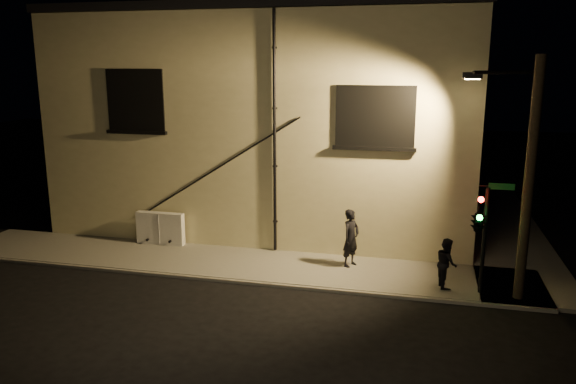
% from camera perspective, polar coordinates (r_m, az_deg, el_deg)
% --- Properties ---
extents(ground, '(90.00, 90.00, 0.00)m').
position_cam_1_polar(ground, '(17.28, 2.05, -9.83)').
color(ground, black).
extents(sidewalk, '(21.00, 16.00, 0.12)m').
position_cam_1_polar(sidewalk, '(21.17, 7.69, -5.43)').
color(sidewalk, slate).
rests_on(sidewalk, ground).
extents(building, '(16.20, 12.23, 8.80)m').
position_cam_1_polar(building, '(25.48, -0.49, 7.78)').
color(building, beige).
rests_on(building, ground).
extents(utility_cabinet, '(1.82, 0.31, 1.20)m').
position_cam_1_polar(utility_cabinet, '(21.39, -12.83, -3.61)').
color(utility_cabinet, white).
rests_on(utility_cabinet, sidewalk).
extents(pedestrian_a, '(0.75, 0.84, 1.92)m').
position_cam_1_polar(pedestrian_a, '(18.64, 6.41, -4.66)').
color(pedestrian_a, black).
rests_on(pedestrian_a, sidewalk).
extents(pedestrian_b, '(0.72, 0.84, 1.51)m').
position_cam_1_polar(pedestrian_b, '(17.52, 15.80, -6.94)').
color(pedestrian_b, black).
rests_on(pedestrian_b, sidewalk).
extents(traffic_signal, '(1.25, 1.93, 3.29)m').
position_cam_1_polar(traffic_signal, '(16.86, 18.80, -2.75)').
color(traffic_signal, black).
rests_on(traffic_signal, sidewalk).
extents(streetlamp_pole, '(2.02, 1.38, 6.93)m').
position_cam_1_polar(streetlamp_pole, '(16.74, 22.96, 1.62)').
color(streetlamp_pole, black).
rests_on(streetlamp_pole, ground).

